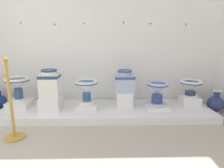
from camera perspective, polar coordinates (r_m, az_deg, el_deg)
name	(u,v)px	position (r m, az deg, el deg)	size (l,w,h in m)	color
ground_plane	(105,160)	(2.24, -2.10, -22.03)	(6.37, 5.28, 0.02)	#B2A899
wall_back	(106,21)	(3.73, -1.92, 18.42)	(4.57, 0.06, 3.27)	white
display_platform	(106,111)	(3.39, -1.81, -8.04)	(3.63, 0.97, 0.12)	white
plinth_block_slender_white	(20,104)	(3.71, -26.05, -5.49)	(0.36, 0.38, 0.13)	white
antique_toilet_slender_white	(18,84)	(3.62, -26.60, -0.05)	(0.42, 0.42, 0.41)	white
plinth_block_pale_glazed	(51,103)	(3.41, -17.82, -5.45)	(0.33, 0.38, 0.22)	white
antique_toilet_pale_glazed	(50,83)	(3.32, -18.24, 0.37)	(0.32, 0.27, 0.47)	white
plinth_block_tall_cobalt	(87,106)	(3.33, -7.56, -6.67)	(0.35, 0.30, 0.08)	white
antique_toilet_tall_cobalt	(86,88)	(3.24, -7.73, -1.23)	(0.40, 0.40, 0.42)	white
plinth_block_rightmost	(124,99)	(3.43, 3.76, -4.42)	(0.28, 0.31, 0.26)	white
antique_toilet_rightmost	(125,81)	(3.34, 3.84, 0.97)	(0.35, 0.30, 0.39)	#A9B7D7
plinth_block_central_ornate	(157,106)	(3.45, 13.30, -6.52)	(0.39, 0.39, 0.04)	white
antique_toilet_central_ornate	(157,90)	(3.37, 13.55, -1.87)	(0.38, 0.38, 0.41)	silver
plinth_block_leftmost	(189,101)	(3.75, 22.33, -4.75)	(0.33, 0.29, 0.15)	white
antique_toilet_leftmost	(191,86)	(3.68, 22.69, -0.65)	(0.39, 0.39, 0.31)	white
info_placard_first	(23,25)	(4.00, -25.19, 15.93)	(0.13, 0.01, 0.11)	white
info_placard_second	(56,26)	(3.80, -16.43, 16.34)	(0.10, 0.01, 0.12)	white
info_placard_third	(86,26)	(3.70, -7.71, 17.01)	(0.14, 0.01, 0.15)	white
info_placard_fourth	(126,25)	(3.70, 4.11, 17.39)	(0.11, 0.01, 0.15)	white
info_placard_fifth	(152,26)	(3.78, 12.09, 16.69)	(0.12, 0.01, 0.15)	white
info_placard_sixth	(187,26)	(3.98, 21.79, 15.90)	(0.09, 0.01, 0.12)	white
decorative_vase_companion	(216,103)	(3.92, 28.78, -5.09)	(0.29, 0.29, 0.42)	white
stanchion_post_near_left	(12,116)	(2.82, -27.89, -8.45)	(0.26, 0.26, 1.08)	#BB8D37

